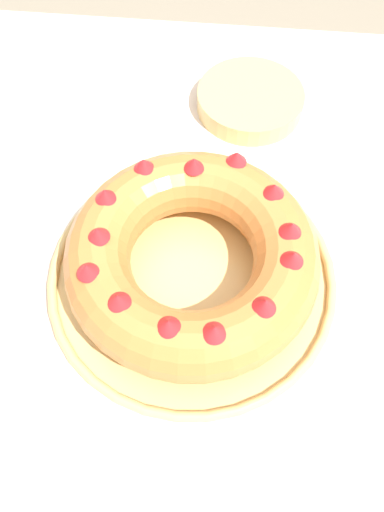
{
  "coord_description": "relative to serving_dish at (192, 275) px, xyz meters",
  "views": [
    {
      "loc": [
        0.01,
        -0.29,
        1.32
      ],
      "look_at": [
        -0.01,
        0.0,
        0.81
      ],
      "focal_mm": 35.0,
      "sensor_mm": 36.0,
      "label": 1
    }
  ],
  "objects": [
    {
      "name": "side_bowl",
      "position": [
        0.06,
        0.31,
        0.01
      ],
      "size": [
        0.17,
        0.17,
        0.03
      ],
      "primitive_type": "cylinder",
      "color": "tan",
      "rests_on": "dining_table"
    },
    {
      "name": "ground_plane",
      "position": [
        0.01,
        -0.0,
        -0.77
      ],
      "size": [
        8.0,
        8.0,
        0.0
      ],
      "primitive_type": "plane",
      "color": "gray"
    },
    {
      "name": "bundt_cake",
      "position": [
        -0.0,
        0.0,
        0.05
      ],
      "size": [
        0.3,
        0.3,
        0.09
      ],
      "color": "#C67538",
      "rests_on": "serving_dish"
    },
    {
      "name": "serving_dish",
      "position": [
        0.0,
        0.0,
        0.0
      ],
      "size": [
        0.36,
        0.36,
        0.02
      ],
      "color": "tan",
      "rests_on": "dining_table"
    },
    {
      "name": "dining_table",
      "position": [
        0.01,
        -0.0,
        -0.1
      ],
      "size": [
        1.37,
        1.03,
        0.76
      ],
      "color": "beige",
      "rests_on": "ground_plane"
    }
  ]
}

